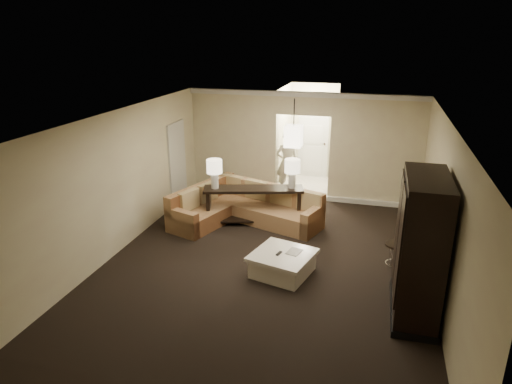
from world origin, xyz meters
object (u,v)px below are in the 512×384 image
(sectional_sofa, at_px, (243,208))
(person, at_px, (287,160))
(console_table, at_px, (253,202))
(drink_table, at_px, (395,251))
(armoire, at_px, (419,250))
(coffee_table, at_px, (283,263))

(sectional_sofa, xyz_separation_m, person, (0.57, 2.28, 0.60))
(console_table, xyz_separation_m, drink_table, (3.11, -1.33, -0.16))
(drink_table, bearing_deg, armoire, -79.79)
(sectional_sofa, height_order, coffee_table, sectional_sofa)
(coffee_table, relative_size, drink_table, 2.53)
(coffee_table, height_order, person, person)
(console_table, relative_size, armoire, 1.02)
(coffee_table, relative_size, armoire, 0.56)
(sectional_sofa, relative_size, drink_table, 6.83)
(console_table, height_order, drink_table, console_table)
(sectional_sofa, xyz_separation_m, drink_table, (3.38, -1.35, 0.02))
(sectional_sofa, distance_m, person, 2.43)
(console_table, bearing_deg, armoire, -55.12)
(drink_table, relative_size, person, 0.26)
(sectional_sofa, relative_size, armoire, 1.50)
(person, bearing_deg, armoire, 104.40)
(coffee_table, xyz_separation_m, drink_table, (1.98, 0.77, 0.14))
(console_table, distance_m, drink_table, 3.39)
(coffee_table, distance_m, console_table, 2.40)
(armoire, xyz_separation_m, person, (-3.06, 5.03, -0.14))
(drink_table, xyz_separation_m, person, (-2.81, 3.63, 0.58))
(sectional_sofa, xyz_separation_m, console_table, (0.27, -0.02, 0.18))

